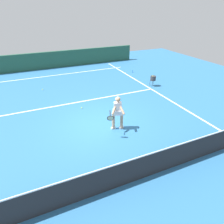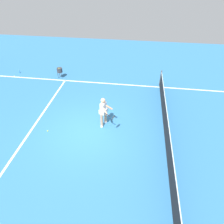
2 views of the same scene
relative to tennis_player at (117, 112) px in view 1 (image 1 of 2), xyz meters
name	(u,v)px [view 1 (image 1 of 2)]	position (x,y,z in m)	size (l,w,h in m)	color
ground_plane	(98,124)	(0.61, -0.78, -0.85)	(27.79, 27.79, 0.00)	teal
court_back_wall	(56,60)	(0.61, -11.16, -0.15)	(14.42, 0.24, 1.40)	#23513D
baseline_marking	(62,74)	(0.61, -8.96, -0.84)	(10.42, 0.10, 0.01)	white
service_line_marking	(82,101)	(0.61, -3.43, -0.84)	(9.42, 0.10, 0.01)	white
sideline_left_marking	(178,105)	(-4.10, -0.78, -0.84)	(0.10, 19.37, 0.01)	white
court_net	(140,168)	(0.61, 2.93, -0.37)	(10.10, 0.08, 1.02)	#4C4C51
tennis_player	(117,112)	(0.00, 0.00, 0.00)	(1.00, 0.86, 1.55)	tan
tennis_ball_near	(82,108)	(0.87, -2.60, -0.81)	(0.07, 0.07, 0.07)	#D1E533
tennis_ball_mid	(43,90)	(2.44, -6.17, -0.81)	(0.07, 0.07, 0.07)	#D1E533
tennis_ball_far	(126,73)	(-4.14, -7.14, -0.81)	(0.07, 0.07, 0.07)	#D1E533
ball_hopper	(153,78)	(-4.50, -3.87, -0.30)	(0.36, 0.36, 0.74)	#333338
water_bottle	(132,71)	(-4.72, -7.09, -0.73)	(0.07, 0.07, 0.24)	#4C9EE5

